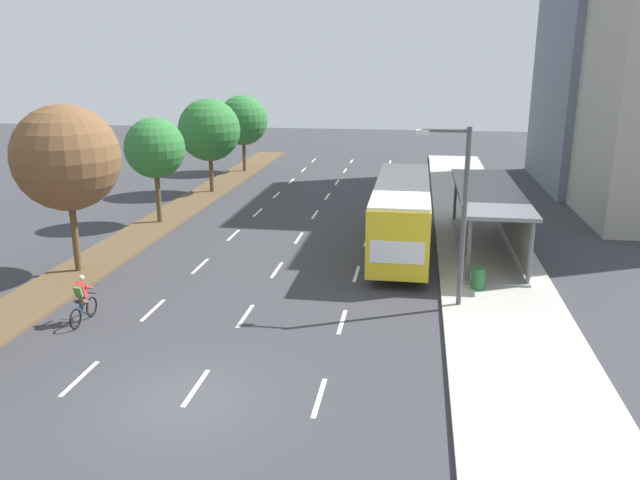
{
  "coord_description": "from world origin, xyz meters",
  "views": [
    {
      "loc": [
        5.84,
        -14.22,
        8.81
      ],
      "look_at": [
        1.78,
        11.94,
        1.2
      ],
      "focal_mm": 35.06,
      "sensor_mm": 36.0,
      "label": 1
    }
  ],
  "objects_px": {
    "streetlight": "(460,205)",
    "trash_bin": "(478,278)",
    "bus": "(402,209)",
    "median_tree_second": "(66,158)",
    "median_tree_third": "(155,148)",
    "median_tree_fourth": "(209,130)",
    "cyclist": "(82,301)",
    "median_tree_fifth": "(243,120)",
    "bus_shelter": "(493,213)"
  },
  "relations": [
    {
      "from": "cyclist",
      "to": "median_tree_second",
      "type": "height_order",
      "value": "median_tree_second"
    },
    {
      "from": "median_tree_second",
      "to": "median_tree_third",
      "type": "height_order",
      "value": "median_tree_second"
    },
    {
      "from": "cyclist",
      "to": "median_tree_second",
      "type": "bearing_deg",
      "value": 121.0
    },
    {
      "from": "median_tree_fifth",
      "to": "bus",
      "type": "bearing_deg",
      "value": -56.83
    },
    {
      "from": "median_tree_third",
      "to": "streetlight",
      "type": "bearing_deg",
      "value": -32.91
    },
    {
      "from": "bus_shelter",
      "to": "median_tree_fourth",
      "type": "bearing_deg",
      "value": 147.58
    },
    {
      "from": "median_tree_second",
      "to": "median_tree_third",
      "type": "relative_size",
      "value": 1.22
    },
    {
      "from": "bus",
      "to": "trash_bin",
      "type": "distance_m",
      "value": 6.21
    },
    {
      "from": "bus",
      "to": "streetlight",
      "type": "xyz_separation_m",
      "value": [
        2.17,
        -6.9,
        1.82
      ]
    },
    {
      "from": "bus",
      "to": "cyclist",
      "type": "height_order",
      "value": "bus"
    },
    {
      "from": "bus",
      "to": "median_tree_second",
      "type": "bearing_deg",
      "value": -158.58
    },
    {
      "from": "bus_shelter",
      "to": "bus",
      "type": "height_order",
      "value": "bus"
    },
    {
      "from": "bus_shelter",
      "to": "median_tree_fifth",
      "type": "distance_m",
      "value": 26.58
    },
    {
      "from": "cyclist",
      "to": "streetlight",
      "type": "relative_size",
      "value": 0.28
    },
    {
      "from": "median_tree_third",
      "to": "median_tree_fifth",
      "type": "distance_m",
      "value": 17.18
    },
    {
      "from": "median_tree_third",
      "to": "median_tree_fourth",
      "type": "distance_m",
      "value": 8.59
    },
    {
      "from": "cyclist",
      "to": "median_tree_fourth",
      "type": "xyz_separation_m",
      "value": [
        -2.65,
        22.1,
        3.53
      ]
    },
    {
      "from": "bus",
      "to": "median_tree_fourth",
      "type": "relative_size",
      "value": 1.79
    },
    {
      "from": "median_tree_fourth",
      "to": "bus_shelter",
      "type": "bearing_deg",
      "value": -32.42
    },
    {
      "from": "bus_shelter",
      "to": "streetlight",
      "type": "distance_m",
      "value": 8.12
    },
    {
      "from": "bus",
      "to": "median_tree_fourth",
      "type": "height_order",
      "value": "median_tree_fourth"
    },
    {
      "from": "median_tree_second",
      "to": "trash_bin",
      "type": "bearing_deg",
      "value": 0.81
    },
    {
      "from": "median_tree_third",
      "to": "median_tree_fourth",
      "type": "relative_size",
      "value": 0.92
    },
    {
      "from": "cyclist",
      "to": "trash_bin",
      "type": "distance_m",
      "value": 14.79
    },
    {
      "from": "bus_shelter",
      "to": "median_tree_fifth",
      "type": "relative_size",
      "value": 1.84
    },
    {
      "from": "median_tree_third",
      "to": "median_tree_fifth",
      "type": "height_order",
      "value": "median_tree_fifth"
    },
    {
      "from": "median_tree_fifth",
      "to": "streetlight",
      "type": "xyz_separation_m",
      "value": [
        15.52,
        -27.33,
        -0.31
      ]
    },
    {
      "from": "bus_shelter",
      "to": "streetlight",
      "type": "bearing_deg",
      "value": -105.58
    },
    {
      "from": "bus",
      "to": "median_tree_second",
      "type": "height_order",
      "value": "median_tree_second"
    },
    {
      "from": "cyclist",
      "to": "median_tree_fourth",
      "type": "relative_size",
      "value": 0.29
    },
    {
      "from": "bus",
      "to": "median_tree_second",
      "type": "distance_m",
      "value": 14.91
    },
    {
      "from": "cyclist",
      "to": "streetlight",
      "type": "bearing_deg",
      "value": 14.7
    },
    {
      "from": "median_tree_third",
      "to": "trash_bin",
      "type": "bearing_deg",
      "value": -26.56
    },
    {
      "from": "median_tree_third",
      "to": "median_tree_second",
      "type": "bearing_deg",
      "value": -90.69
    },
    {
      "from": "bus",
      "to": "cyclist",
      "type": "bearing_deg",
      "value": -136.08
    },
    {
      "from": "bus_shelter",
      "to": "bus",
      "type": "distance_m",
      "value": 4.34
    },
    {
      "from": "median_tree_second",
      "to": "trash_bin",
      "type": "xyz_separation_m",
      "value": [
        16.81,
        0.24,
        -4.4
      ]
    },
    {
      "from": "trash_bin",
      "to": "streetlight",
      "type": "bearing_deg",
      "value": -119.91
    },
    {
      "from": "streetlight",
      "to": "trash_bin",
      "type": "height_order",
      "value": "streetlight"
    },
    {
      "from": "bus_shelter",
      "to": "median_tree_third",
      "type": "relative_size",
      "value": 1.94
    },
    {
      "from": "bus",
      "to": "median_tree_third",
      "type": "height_order",
      "value": "median_tree_third"
    },
    {
      "from": "bus_shelter",
      "to": "cyclist",
      "type": "bearing_deg",
      "value": -143.79
    },
    {
      "from": "median_tree_second",
      "to": "median_tree_fifth",
      "type": "relative_size",
      "value": 1.16
    },
    {
      "from": "median_tree_second",
      "to": "median_tree_fifth",
      "type": "distance_m",
      "value": 25.78
    },
    {
      "from": "bus",
      "to": "median_tree_third",
      "type": "xyz_separation_m",
      "value": [
        -13.51,
        3.25,
        2.16
      ]
    },
    {
      "from": "bus_shelter",
      "to": "median_tree_second",
      "type": "height_order",
      "value": "median_tree_second"
    },
    {
      "from": "bus_shelter",
      "to": "median_tree_fourth",
      "type": "height_order",
      "value": "median_tree_fourth"
    },
    {
      "from": "cyclist",
      "to": "median_tree_second",
      "type": "relative_size",
      "value": 0.26
    },
    {
      "from": "cyclist",
      "to": "median_tree_third",
      "type": "bearing_deg",
      "value": 101.92
    },
    {
      "from": "median_tree_fourth",
      "to": "streetlight",
      "type": "height_order",
      "value": "streetlight"
    }
  ]
}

